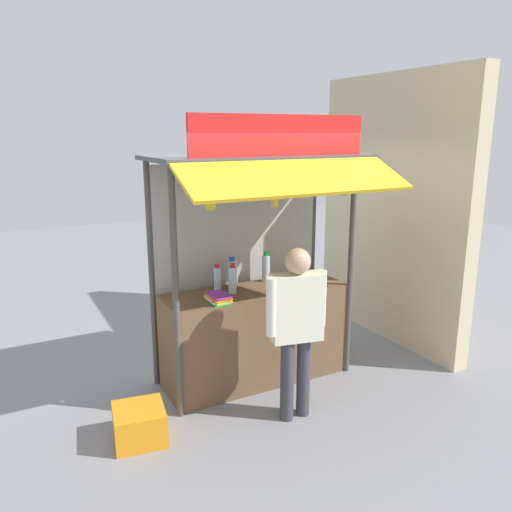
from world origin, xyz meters
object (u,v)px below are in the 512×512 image
plastic_crate (139,424)px  magazine_stack_far_left (218,298)px  banana_bunch_leftmost (210,200)px  banana_bunch_rightmost (305,189)px  water_bottle_front_right (233,279)px  banana_bunch_inner_left (344,189)px  water_bottle_back_left (217,278)px  water_bottle_mid_right (232,273)px  magazine_stack_front_left (310,286)px  banana_bunch_inner_right (274,199)px  vendor_person (296,318)px  water_bottle_right (266,267)px

plastic_crate → magazine_stack_far_left: bearing=20.8°
banana_bunch_leftmost → banana_bunch_rightmost: same height
plastic_crate → water_bottle_front_right: bearing=25.2°
banana_bunch_leftmost → banana_bunch_inner_left: (1.38, 0.00, 0.02)m
water_bottle_back_left → plastic_crate: water_bottle_back_left is taller
banana_bunch_leftmost → plastic_crate: bearing=-172.6°
water_bottle_mid_right → plastic_crate: water_bottle_mid_right is taller
magazine_stack_front_left → banana_bunch_leftmost: (-1.16, -0.19, 0.96)m
banana_bunch_rightmost → banana_bunch_inner_right: bearing=-179.8°
water_bottle_mid_right → banana_bunch_rightmost: banana_bunch_rightmost is taller
water_bottle_front_right → banana_bunch_rightmost: (0.53, -0.43, 0.89)m
banana_bunch_rightmost → banana_bunch_inner_right: (-0.32, -0.00, -0.07)m
water_bottle_front_right → vendor_person: size_ratio=0.19×
water_bottle_front_right → water_bottle_back_left: (-0.10, 0.14, -0.01)m
water_bottle_right → water_bottle_back_left: water_bottle_right is taller
magazine_stack_far_left → banana_bunch_rightmost: banana_bunch_rightmost is taller
water_bottle_back_left → banana_bunch_rightmost: (0.63, -0.57, 0.91)m
water_bottle_back_left → water_bottle_mid_right: bearing=17.7°
water_bottle_mid_right → water_bottle_back_left: water_bottle_mid_right is taller
water_bottle_right → banana_bunch_leftmost: banana_bunch_leftmost is taller
banana_bunch_leftmost → banana_bunch_inner_right: (0.62, 0.00, -0.03)m
water_bottle_back_left → banana_bunch_rightmost: bearing=-42.0°
banana_bunch_inner_left → magazine_stack_far_left: bearing=168.9°
water_bottle_mid_right → banana_bunch_inner_right: (0.12, -0.63, 0.82)m
magazine_stack_front_left → banana_bunch_inner_left: (0.23, -0.19, 0.99)m
magazine_stack_front_left → vendor_person: size_ratio=0.20×
magazine_stack_far_left → water_bottle_right: bearing=28.1°
water_bottle_mid_right → vendor_person: (0.12, -1.03, -0.17)m
magazine_stack_front_left → water_bottle_right: bearing=121.4°
banana_bunch_inner_right → plastic_crate: banana_bunch_inner_right is taller
water_bottle_back_left → banana_bunch_inner_right: bearing=-61.4°
banana_bunch_inner_right → banana_bunch_inner_left: 0.77m
banana_bunch_leftmost → banana_bunch_inner_left: bearing=0.1°
magazine_stack_front_left → magazine_stack_far_left: 0.99m
water_bottle_mid_right → water_bottle_back_left: (-0.19, -0.06, -0.02)m
vendor_person → plastic_crate: size_ratio=3.78×
water_bottle_right → magazine_stack_front_left: bearing=-58.6°
water_bottle_back_left → plastic_crate: 1.55m
magazine_stack_front_left → banana_bunch_rightmost: size_ratio=1.23×
magazine_stack_far_left → banana_bunch_leftmost: banana_bunch_leftmost is taller
magazine_stack_far_left → vendor_person: size_ratio=0.18×
water_bottle_back_left → magazine_stack_far_left: (-0.14, -0.33, -0.09)m
water_bottle_mid_right → water_bottle_right: water_bottle_right is taller
magazine_stack_far_left → banana_bunch_leftmost: bearing=-124.2°
water_bottle_back_left → water_bottle_right: bearing=5.4°
magazine_stack_far_left → vendor_person: bearing=-54.9°
water_bottle_mid_right → water_bottle_front_right: bearing=-114.6°
water_bottle_back_left → vendor_person: bearing=-72.3°
vendor_person → plastic_crate: vendor_person is taller
plastic_crate → banana_bunch_inner_left: bearing=2.6°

